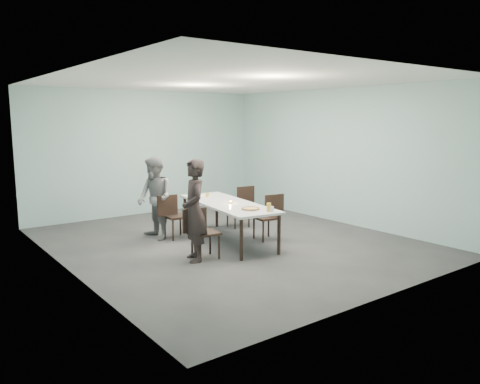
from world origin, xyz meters
TOP-DOWN VIEW (x-y plane):
  - ground at (0.00, 0.00)m, footprint 7.00×7.00m
  - room_shell at (0.00, 0.00)m, footprint 6.02×7.02m
  - table at (-0.02, 0.06)m, footprint 1.26×2.70m
  - chair_near_left at (-1.02, -0.60)m, footprint 0.63×0.47m
  - chair_far_left at (-0.75, 0.86)m, footprint 0.62×0.43m
  - chair_near_right at (0.74, -0.29)m, footprint 0.63×0.47m
  - chair_far_right at (0.96, 0.92)m, footprint 0.63×0.47m
  - diner_near at (-1.16, -0.62)m, footprint 0.57×0.71m
  - diner_far at (-1.03, 1.05)m, footprint 0.62×0.79m
  - pizza at (-0.11, -0.77)m, footprint 0.34×0.34m
  - side_plate at (0.08, -0.62)m, footprint 0.18×0.18m
  - beer_glass at (0.05, -1.08)m, footprint 0.08×0.08m
  - water_tumbler at (0.09, -1.10)m, footprint 0.08×0.08m
  - tealight at (-0.02, -0.06)m, footprint 0.06×0.06m
  - amber_tumbler at (0.04, 0.84)m, footprint 0.07×0.07m
  - menu at (0.04, 1.02)m, footprint 0.33×0.26m

SIDE VIEW (x-z plane):
  - ground at x=0.00m, z-range 0.00..0.00m
  - chair_near_left at x=-1.02m, z-range 0.07..0.94m
  - chair_far_left at x=-0.75m, z-range 0.07..0.94m
  - chair_near_right at x=0.74m, z-range 0.07..0.94m
  - chair_far_right at x=0.96m, z-range 0.07..0.94m
  - table at x=-0.02m, z-range 0.32..1.07m
  - menu at x=0.04m, z-range 0.75..0.76m
  - side_plate at x=0.08m, z-range 0.75..0.76m
  - pizza at x=-0.11m, z-range 0.75..0.79m
  - tealight at x=-0.02m, z-range 0.75..0.79m
  - amber_tumbler at x=0.04m, z-range 0.75..0.83m
  - water_tumbler at x=0.09m, z-range 0.75..0.84m
  - diner_far at x=-1.03m, z-range 0.00..1.60m
  - beer_glass at x=0.05m, z-range 0.75..0.90m
  - diner_near at x=-1.16m, z-range 0.00..1.68m
  - room_shell at x=0.00m, z-range 0.52..3.53m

